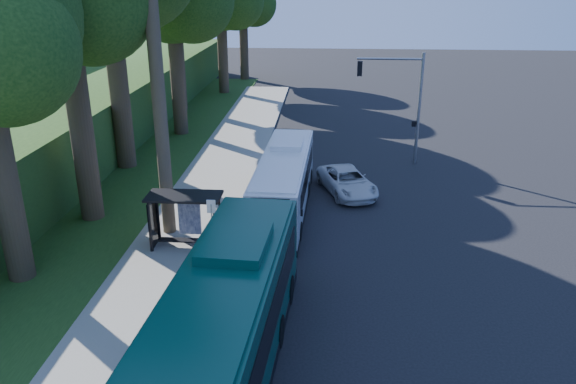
# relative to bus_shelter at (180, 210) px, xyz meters

# --- Properties ---
(ground) EXTENTS (140.00, 140.00, 0.00)m
(ground) POSITION_rel_bus_shelter_xyz_m (7.26, 2.86, -1.81)
(ground) COLOR black
(ground) RESTS_ON ground
(sidewalk) EXTENTS (4.50, 70.00, 0.12)m
(sidewalk) POSITION_rel_bus_shelter_xyz_m (-0.04, 2.86, -1.75)
(sidewalk) COLOR gray
(sidewalk) RESTS_ON ground
(red_curb) EXTENTS (0.25, 30.00, 0.13)m
(red_curb) POSITION_rel_bus_shelter_xyz_m (2.26, -1.14, -1.74)
(red_curb) COLOR #9E1113
(red_curb) RESTS_ON ground
(grass_verge) EXTENTS (8.00, 70.00, 0.06)m
(grass_verge) POSITION_rel_bus_shelter_xyz_m (-5.74, 7.86, -1.78)
(grass_verge) COLOR #234719
(grass_verge) RESTS_ON ground
(bus_shelter) EXTENTS (3.20, 1.51, 2.55)m
(bus_shelter) POSITION_rel_bus_shelter_xyz_m (0.00, 0.00, 0.00)
(bus_shelter) COLOR black
(bus_shelter) RESTS_ON ground
(stop_sign_pole) EXTENTS (0.35, 0.06, 3.17)m
(stop_sign_pole) POSITION_rel_bus_shelter_xyz_m (1.86, -2.14, 0.28)
(stop_sign_pole) COLOR gray
(stop_sign_pole) RESTS_ON ground
(traffic_signal_pole) EXTENTS (4.10, 0.30, 7.00)m
(traffic_signal_pole) POSITION_rel_bus_shelter_xyz_m (11.04, 12.86, 2.62)
(traffic_signal_pole) COLOR gray
(traffic_signal_pole) RESTS_ON ground
(white_bus) EXTENTS (2.64, 10.81, 3.20)m
(white_bus) POSITION_rel_bus_shelter_xyz_m (4.22, 4.60, -0.24)
(white_bus) COLOR white
(white_bus) RESTS_ON ground
(teal_bus) EXTENTS (3.60, 13.23, 3.90)m
(teal_bus) POSITION_rel_bus_shelter_xyz_m (3.46, -8.95, 0.10)
(teal_bus) COLOR #0B3D33
(teal_bus) RESTS_ON ground
(pickup) EXTENTS (3.71, 5.34, 1.36)m
(pickup) POSITION_rel_bus_shelter_xyz_m (7.52, 7.19, -1.13)
(pickup) COLOR silver
(pickup) RESTS_ON ground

